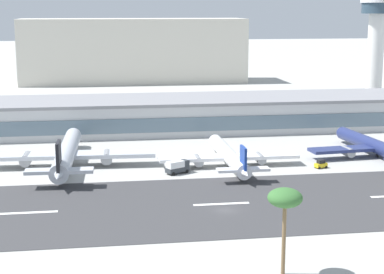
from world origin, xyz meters
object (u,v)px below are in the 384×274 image
object	(u,v)px
airliner_black_tail_gate_0	(66,155)
service_baggage_tug_1	(321,164)
distant_hotel_block	(133,51)
airliner_gold_tail_gate_2	(377,147)
terminal_building	(194,114)
airliner_navy_tail_gate_1	(229,157)
service_box_truck_0	(178,166)
control_tower	(376,43)
palm_tree_0	(285,200)

from	to	relation	value
airliner_black_tail_gate_0	service_baggage_tug_1	world-z (taller)	airliner_black_tail_gate_0
distant_hotel_block	airliner_black_tail_gate_0	bearing A→B (deg)	-98.59
distant_hotel_block	airliner_gold_tail_gate_2	bearing A→B (deg)	-73.73
terminal_building	airliner_navy_tail_gate_1	bearing A→B (deg)	-88.48
airliner_gold_tail_gate_2	service_baggage_tug_1	size ratio (longest dim) A/B	12.19
terminal_building	distant_hotel_block	distance (m)	144.66
airliner_gold_tail_gate_2	service_box_truck_0	distance (m)	57.87
control_tower	service_baggage_tug_1	distance (m)	104.96
airliner_gold_tail_gate_2	airliner_navy_tail_gate_1	bearing A→B (deg)	90.91
airliner_gold_tail_gate_2	distant_hotel_block	bearing A→B (deg)	10.56
control_tower	airliner_black_tail_gate_0	world-z (taller)	control_tower
airliner_navy_tail_gate_1	service_baggage_tug_1	distance (m)	23.77
service_box_truck_0	palm_tree_0	distance (m)	65.24
airliner_navy_tail_gate_1	palm_tree_0	distance (m)	69.12
distant_hotel_block	service_box_truck_0	xyz separation A→B (m)	(-1.10, -201.23, -15.66)
airliner_gold_tail_gate_2	service_box_truck_0	size ratio (longest dim) A/B	6.76
distant_hotel_block	service_baggage_tug_1	distance (m)	205.21
airliner_black_tail_gate_0	airliner_gold_tail_gate_2	xyz separation A→B (m)	(84.85, -0.77, -0.59)
control_tower	airliner_navy_tail_gate_1	xyz separation A→B (m)	(-75.92, -82.54, -24.25)
control_tower	distant_hotel_block	bearing A→B (deg)	127.91
terminal_building	airliner_black_tail_gate_0	distance (m)	62.41
airliner_black_tail_gate_0	airliner_gold_tail_gate_2	bearing A→B (deg)	-88.15
airliner_gold_tail_gate_2	service_box_truck_0	world-z (taller)	airliner_gold_tail_gate_2
distant_hotel_block	palm_tree_0	size ratio (longest dim) A/B	8.79
distant_hotel_block	airliner_gold_tail_gate_2	distance (m)	200.40
airliner_navy_tail_gate_1	service_baggage_tug_1	size ratio (longest dim) A/B	11.86
terminal_building	service_box_truck_0	world-z (taller)	terminal_building
control_tower	distant_hotel_block	xyz separation A→B (m)	(-89.02, 114.29, -9.60)
airliner_gold_tail_gate_2	airliner_black_tail_gate_0	bearing A→B (deg)	83.77
airliner_black_tail_gate_0	service_baggage_tug_1	xyz separation A→B (m)	(65.24, -10.21, -2.42)
terminal_building	control_tower	bearing A→B (deg)	20.82
terminal_building	palm_tree_0	xyz separation A→B (m)	(-4.31, -121.39, 6.60)
terminal_building	service_baggage_tug_1	size ratio (longest dim) A/B	46.04
terminal_building	service_baggage_tug_1	xyz separation A→B (m)	(24.69, -57.60, -4.47)
airliner_gold_tail_gate_2	terminal_building	bearing A→B (deg)	36.90
palm_tree_0	service_baggage_tug_1	bearing A→B (deg)	65.55
palm_tree_0	airliner_black_tail_gate_0	bearing A→B (deg)	116.10
terminal_building	service_baggage_tug_1	bearing A→B (deg)	-66.80
airliner_black_tail_gate_0	airliner_navy_tail_gate_1	distance (m)	42.36
distant_hotel_block	airliner_black_tail_gate_0	size ratio (longest dim) A/B	2.34
airliner_navy_tail_gate_1	palm_tree_0	xyz separation A→B (m)	(-5.72, -68.25, 9.31)
terminal_building	service_box_truck_0	bearing A→B (deg)	-102.54
distant_hotel_block	airliner_black_tail_gate_0	distance (m)	193.76
service_box_truck_0	palm_tree_0	world-z (taller)	palm_tree_0
distant_hotel_block	control_tower	bearing A→B (deg)	-52.09
service_baggage_tug_1	palm_tree_0	xyz separation A→B (m)	(-29.00, -63.79, 11.07)
control_tower	service_baggage_tug_1	world-z (taller)	control_tower
terminal_building	airliner_gold_tail_gate_2	xyz separation A→B (m)	(44.30, -48.17, -2.64)
service_baggage_tug_1	palm_tree_0	bearing A→B (deg)	-134.54
distant_hotel_block	palm_tree_0	world-z (taller)	distant_hotel_block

